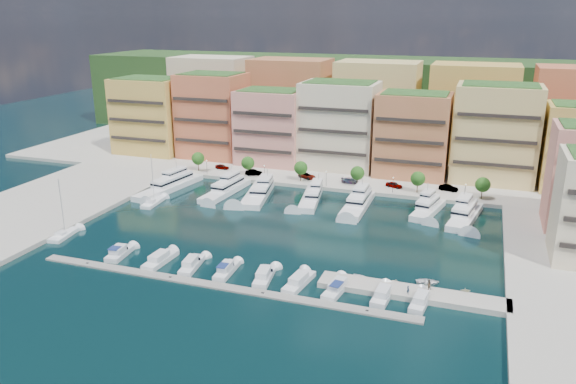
{
  "coord_description": "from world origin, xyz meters",
  "views": [
    {
      "loc": [
        38.48,
        -109.45,
        45.77
      ],
      "look_at": [
        -2.78,
        7.91,
        6.0
      ],
      "focal_mm": 35.0,
      "sensor_mm": 36.0,
      "label": 1
    }
  ],
  "objects_px": {
    "cruiser_5": "(264,277)",
    "car_2": "(307,176)",
    "tree_4": "(418,179)",
    "lamppost_2": "(326,176)",
    "tender_0": "(361,278)",
    "tender_2": "(428,282)",
    "lamppost_4": "(465,189)",
    "yacht_4": "(358,203)",
    "car_3": "(350,181)",
    "person_0": "(408,290)",
    "car_1": "(254,172)",
    "tender_1": "(396,282)",
    "person_1": "(429,285)",
    "lamppost_1": "(264,170)",
    "tree_0": "(198,159)",
    "lamppost_0": "(207,165)",
    "cruiser_9": "(420,301)",
    "tree_1": "(248,163)",
    "tree_2": "(301,168)",
    "tender_3": "(465,290)",
    "cruiser_6": "(299,282)",
    "sailboat_0": "(64,235)",
    "cruiser_7": "(337,288)",
    "car_5": "(448,188)",
    "car_0": "(222,167)",
    "car_4": "(394,185)",
    "tree_5": "(483,185)",
    "yacht_5": "(428,207)",
    "tree_3": "(357,173)",
    "yacht_0": "(171,185)",
    "cruiser_8": "(383,295)",
    "cruiser_4": "(227,270)",
    "cruiser_3": "(192,265)",
    "yacht_1": "(227,189)",
    "cruiser_2": "(160,260)",
    "yacht_6": "(465,214)",
    "lamppost_3": "(393,182)",
    "sailboat_2": "(153,203)",
    "cruiser_1": "(120,253)",
    "yacht_2": "(259,192)",
    "yacht_3": "(312,196)"
  },
  "relations": [
    {
      "from": "tender_2",
      "to": "cruiser_8",
      "type": "bearing_deg",
      "value": 125.2
    },
    {
      "from": "yacht_5",
      "to": "cruiser_9",
      "type": "relative_size",
      "value": 2.08
    },
    {
      "from": "tree_2",
      "to": "tender_3",
      "type": "height_order",
      "value": "tree_2"
    },
    {
      "from": "yacht_1",
      "to": "sailboat_0",
      "type": "relative_size",
      "value": 1.6
    },
    {
      "from": "tree_4",
      "to": "lamppost_2",
      "type": "bearing_deg",
      "value": -174.53
    },
    {
      "from": "cruiser_3",
      "to": "person_0",
      "type": "distance_m",
      "value": 40.09
    },
    {
      "from": "lamppost_2",
      "to": "car_1",
      "type": "relative_size",
      "value": 0.86
    },
    {
      "from": "car_5",
      "to": "yacht_2",
      "type": "bearing_deg",
      "value": 121.28
    },
    {
      "from": "lamppost_1",
      "to": "tree_0",
      "type": "bearing_deg",
      "value": 174.03
    },
    {
      "from": "tree_2",
      "to": "lamppost_2",
      "type": "height_order",
      "value": "tree_2"
    },
    {
      "from": "yacht_0",
      "to": "cruiser_4",
      "type": "relative_size",
      "value": 3.06
    },
    {
      "from": "lamppost_4",
      "to": "person_1",
      "type": "distance_m",
      "value": 52.15
    },
    {
      "from": "tree_1",
      "to": "car_4",
      "type": "xyz_separation_m",
      "value": [
        41.61,
        2.4,
        -2.98
      ]
    },
    {
      "from": "tender_1",
      "to": "person_1",
      "type": "relative_size",
      "value": 0.87
    },
    {
      "from": "tree_3",
      "to": "yacht_5",
      "type": "distance_m",
      "value": 23.63
    },
    {
      "from": "tree_5",
      "to": "cruiser_7",
      "type": "relative_size",
      "value": 0.61
    },
    {
      "from": "cruiser_3",
      "to": "cruiser_8",
      "type": "height_order",
      "value": "same"
    },
    {
      "from": "lamppost_0",
      "to": "cruiser_9",
      "type": "height_order",
      "value": "lamppost_0"
    },
    {
      "from": "lamppost_2",
      "to": "car_0",
      "type": "height_order",
      "value": "lamppost_2"
    },
    {
      "from": "car_3",
      "to": "person_0",
      "type": "xyz_separation_m",
      "value": [
        23.93,
        -59.46,
        0.05
      ]
    },
    {
      "from": "cruiser_8",
      "to": "tree_5",
      "type": "bearing_deg",
      "value": 76.02
    },
    {
      "from": "cruiser_6",
      "to": "sailboat_0",
      "type": "distance_m",
      "value": 54.86
    },
    {
      "from": "tender_0",
      "to": "tender_2",
      "type": "relative_size",
      "value": 0.9
    },
    {
      "from": "cruiser_2",
      "to": "tender_3",
      "type": "height_order",
      "value": "cruiser_2"
    },
    {
      "from": "lamppost_3",
      "to": "sailboat_2",
      "type": "relative_size",
      "value": 0.32
    },
    {
      "from": "cruiser_5",
      "to": "car_2",
      "type": "xyz_separation_m",
      "value": [
        -11.25,
        61.23,
        1.19
      ]
    },
    {
      "from": "yacht_0",
      "to": "yacht_3",
      "type": "relative_size",
      "value": 1.33
    },
    {
      "from": "cruiser_9",
      "to": "tree_1",
      "type": "bearing_deg",
      "value": 133.83
    },
    {
      "from": "lamppost_2",
      "to": "person_0",
      "type": "distance_m",
      "value": 62.2
    },
    {
      "from": "tree_2",
      "to": "car_3",
      "type": "distance_m",
      "value": 14.11
    },
    {
      "from": "tender_1",
      "to": "car_3",
      "type": "distance_m",
      "value": 58.44
    },
    {
      "from": "tree_4",
      "to": "lamppost_1",
      "type": "bearing_deg",
      "value": -176.87
    },
    {
      "from": "lamppost_3",
      "to": "sailboat_2",
      "type": "bearing_deg",
      "value": -154.84
    },
    {
      "from": "tender_3",
      "to": "tree_4",
      "type": "bearing_deg",
      "value": 1.07
    },
    {
      "from": "yacht_4",
      "to": "cruiser_1",
      "type": "relative_size",
      "value": 2.69
    },
    {
      "from": "yacht_5",
      "to": "car_0",
      "type": "height_order",
      "value": "yacht_5"
    },
    {
      "from": "tree_4",
      "to": "tender_3",
      "type": "xyz_separation_m",
      "value": [
        14.55,
        -51.37,
        -4.29
      ]
    },
    {
      "from": "lamppost_4",
      "to": "yacht_4",
      "type": "xyz_separation_m",
      "value": [
        -24.6,
        -11.54,
        -2.73
      ]
    },
    {
      "from": "cruiser_5",
      "to": "person_1",
      "type": "distance_m",
      "value": 28.7
    },
    {
      "from": "cruiser_7",
      "to": "tender_1",
      "type": "height_order",
      "value": "cruiser_7"
    },
    {
      "from": "yacht_0",
      "to": "tree_4",
      "type": "bearing_deg",
      "value": 13.92
    },
    {
      "from": "yacht_6",
      "to": "tender_2",
      "type": "height_order",
      "value": "yacht_6"
    },
    {
      "from": "lamppost_0",
      "to": "car_4",
      "type": "height_order",
      "value": "lamppost_0"
    },
    {
      "from": "car_4",
      "to": "tree_0",
      "type": "bearing_deg",
      "value": 110.48
    },
    {
      "from": "tree_5",
      "to": "car_3",
      "type": "distance_m",
      "value": 34.65
    },
    {
      "from": "car_3",
      "to": "car_5",
      "type": "height_order",
      "value": "car_5"
    },
    {
      "from": "yacht_5",
      "to": "cruiser_7",
      "type": "height_order",
      "value": "yacht_5"
    },
    {
      "from": "tree_0",
      "to": "car_1",
      "type": "xyz_separation_m",
      "value": [
        17.34,
        1.09,
        -2.93
      ]
    },
    {
      "from": "cruiser_4",
      "to": "cruiser_7",
      "type": "height_order",
      "value": "same"
    },
    {
      "from": "car_1",
      "to": "person_0",
      "type": "xyz_separation_m",
      "value": [
        52.16,
        -58.11,
        -0.05
      ]
    }
  ]
}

